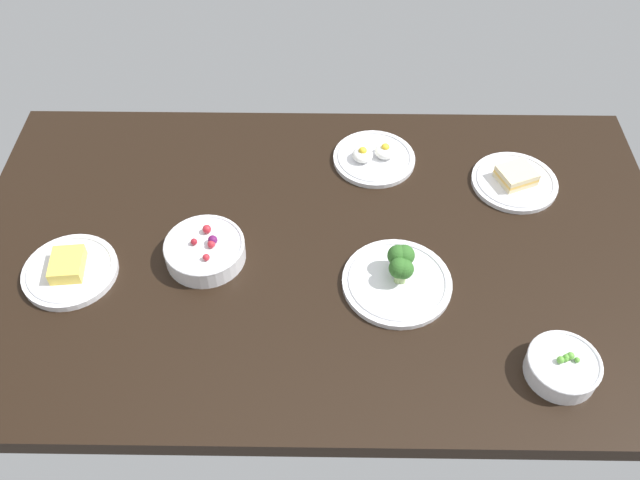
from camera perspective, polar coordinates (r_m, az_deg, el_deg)
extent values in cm
cube|color=black|center=(148.41, 0.00, -1.02)|extent=(154.33, 92.12, 4.00)
cylinder|color=silver|center=(166.35, 4.60, 6.88)|extent=(20.00, 20.00, 1.20)
torus|color=#B7B7BC|center=(165.95, 4.61, 7.04)|extent=(18.10, 18.10, 0.50)
ellipsoid|color=white|center=(165.54, 5.53, 7.48)|extent=(5.10, 5.10, 2.81)
sphere|color=yellow|center=(164.72, 5.56, 7.81)|extent=(2.04, 2.04, 2.04)
ellipsoid|color=white|center=(164.15, 3.62, 7.20)|extent=(5.09, 5.09, 2.80)
sphere|color=yellow|center=(163.32, 3.64, 7.53)|extent=(2.03, 2.03, 2.03)
cylinder|color=silver|center=(166.33, 16.13, 4.73)|extent=(20.18, 20.18, 1.15)
torus|color=#B7B7BC|center=(165.95, 16.17, 4.88)|extent=(18.26, 18.26, 0.50)
cube|color=beige|center=(165.55, 16.21, 5.03)|extent=(10.15, 9.67, 1.20)
cube|color=#E5B24C|center=(164.89, 16.29, 5.27)|extent=(10.15, 9.67, 0.80)
cube|color=beige|center=(164.23, 16.36, 5.53)|extent=(10.15, 9.67, 1.20)
cylinder|color=silver|center=(134.63, 19.80, -10.12)|extent=(13.46, 13.46, 4.05)
torus|color=silver|center=(132.99, 20.03, -9.67)|extent=(13.72, 13.72, 0.80)
sphere|color=#599E38|center=(133.16, 20.45, -9.18)|extent=(1.46, 1.46, 1.46)
sphere|color=#599E38|center=(133.35, 20.94, -9.46)|extent=(1.04, 1.04, 1.04)
sphere|color=#599E38|center=(132.74, 20.10, -9.46)|extent=(1.02, 1.02, 1.02)
sphere|color=#599E38|center=(132.85, 20.13, -9.31)|extent=(1.23, 1.23, 1.23)
sphere|color=#599E38|center=(133.07, 20.20, -9.24)|extent=(1.14, 1.14, 1.14)
sphere|color=#599E38|center=(132.10, 19.70, -9.53)|extent=(1.39, 1.39, 1.39)
cylinder|color=silver|center=(150.82, -20.38, -2.51)|extent=(19.76, 19.76, 1.52)
torus|color=#B7B7BC|center=(150.26, -20.45, -2.33)|extent=(17.89, 17.89, 0.50)
cube|color=#F2D14C|center=(149.15, -20.61, -1.96)|extent=(7.30, 8.87, 3.05)
cylinder|color=silver|center=(145.24, -9.70, -0.94)|extent=(17.05, 17.05, 4.22)
torus|color=silver|center=(143.66, -9.81, -0.40)|extent=(17.17, 17.17, 0.80)
sphere|color=maroon|center=(143.63, -10.63, -0.14)|extent=(1.43, 1.43, 1.43)
sphere|color=#B2232D|center=(145.32, -9.55, 0.95)|extent=(1.89, 1.89, 1.89)
sphere|color=#59144C|center=(142.88, -9.07, 0.00)|extent=(2.02, 2.02, 2.02)
sphere|color=#B2232D|center=(140.38, -9.61, -1.44)|extent=(1.48, 1.48, 1.48)
sphere|color=#B2232D|center=(142.42, -9.19, -0.34)|extent=(1.65, 1.65, 1.65)
cylinder|color=silver|center=(140.68, 6.52, -3.60)|extent=(22.80, 22.80, 1.27)
torus|color=#B7B7BC|center=(140.18, 6.55, -3.44)|extent=(20.57, 20.57, 0.50)
cylinder|color=#9EBC72|center=(139.11, 6.63, -3.13)|extent=(1.53, 1.53, 2.62)
sphere|color=#2D6023|center=(136.81, 6.73, -2.37)|extent=(4.37, 4.37, 4.37)
cylinder|color=#9EBC72|center=(139.12, 6.98, -3.19)|extent=(1.47, 1.47, 2.59)
sphere|color=#2D6023|center=(136.88, 7.09, -2.45)|extent=(4.20, 4.20, 4.20)
cylinder|color=#9EBC72|center=(141.14, 6.52, -2.09)|extent=(1.58, 1.58, 2.61)
sphere|color=#2D6023|center=(138.84, 6.63, -1.31)|extent=(4.50, 4.50, 4.50)
cylinder|color=#9EBC72|center=(141.31, 7.02, -2.07)|extent=(1.56, 1.56, 2.63)
sphere|color=#2D6023|center=(139.02, 7.14, -1.29)|extent=(4.45, 4.45, 4.45)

